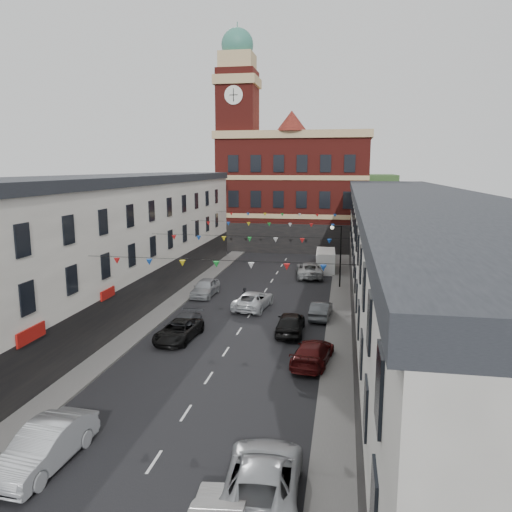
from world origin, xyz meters
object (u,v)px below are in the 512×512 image
Objects in this scene: car_right_d at (290,323)px; pedestrian at (245,298)px; car_left_b at (45,446)px; car_left_e at (205,288)px; white_van at (326,261)px; car_left_d at (184,325)px; car_right_c at (312,353)px; car_left_c at (178,331)px; car_right_b at (262,479)px; street_lamp at (338,248)px; moving_car at (253,300)px; car_right_e at (321,310)px; car_right_f at (309,270)px.

pedestrian is (-4.37, 5.76, 0.06)m from car_right_d.
car_left_b is 25.96m from car_left_e.
white_van reaches higher than car_right_d.
car_left_d is at bearing -112.80° from white_van.
car_right_d is (7.61, 17.07, -0.04)m from car_left_b.
car_left_d is at bearing 10.65° from car_right_d.
car_right_c is at bearing -51.91° from car_left_e.
car_left_c is at bearing 19.05° from car_right_d.
pedestrian is (4.22, -3.11, 0.08)m from car_left_e.
car_left_b is at bearing -104.93° from pedestrian.
car_left_b reaches higher than car_left_c.
white_van is (0.61, 39.22, 0.36)m from car_right_b.
car_left_d is 0.99× the size of car_left_e.
street_lamp is 19.62m from car_left_c.
car_right_c is at bearing 123.91° from moving_car.
street_lamp is 1.34× the size of car_left_d.
car_left_b is 1.24× the size of car_right_e.
street_lamp is 1.15× the size of white_van.
pedestrian reaches higher than car_right_e.
car_left_d is at bearing 70.36° from moving_car.
pedestrian is at bearing 76.05° from car_left_c.
car_left_b is 14.47m from car_left_c.
car_right_c is 12.55m from pedestrian.
car_left_c is 22.06m from car_right_f.
street_lamp is 14.52m from car_right_d.
street_lamp is at bearing -85.34° from car_right_c.
car_right_f is (-1.85, 23.38, 0.10)m from car_right_c.
street_lamp is at bearing 41.06° from pedestrian.
car_right_b is at bearing 108.03° from moving_car.
car_left_b reaches higher than car_right_d.
car_right_c is at bearing -93.31° from street_lamp.
car_left_c is 1.04× the size of car_left_e.
pedestrian reaches higher than moving_car.
car_left_e is at bearing -130.53° from white_van.
car_left_b reaches higher than moving_car.
street_lamp is 11.01m from moving_car.
car_left_c is 0.82× the size of car_right_b.
car_left_e reaches higher than car_right_e.
pedestrian is (-5.31, 23.37, 0.05)m from car_right_b.
car_right_d reaches higher than car_left_c.
car_left_e is 12.35m from car_right_d.
car_right_c is (9.46, 11.94, -0.12)m from car_left_b.
white_van reaches higher than car_right_c.
car_right_d reaches higher than moving_car.
pedestrian reaches higher than car_left_b.
car_right_b is 3.39× the size of pedestrian.
car_left_e is 0.94× the size of car_right_c.
car_right_f is at bearing -78.17° from car_right_e.
car_left_e reaches higher than car_right_c.
car_right_e is 14.44m from car_right_f.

